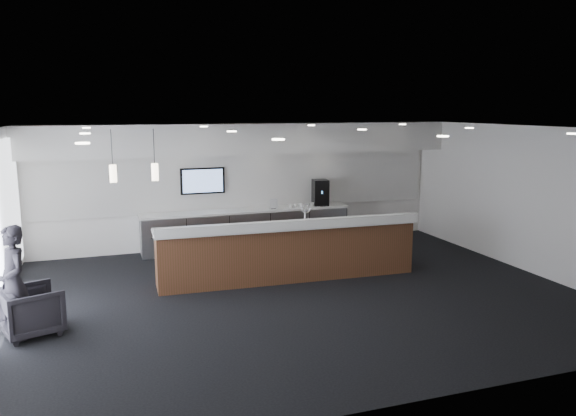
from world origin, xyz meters
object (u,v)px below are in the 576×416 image
object	(u,v)px
coffee_machine	(320,192)
armchair	(32,311)
service_counter	(288,250)
lounge_guest	(14,283)

from	to	relation	value
coffee_machine	armchair	size ratio (longest dim) A/B	0.79
service_counter	lounge_guest	size ratio (longest dim) A/B	3.07
coffee_machine	armchair	bearing A→B (deg)	-138.37
service_counter	armchair	world-z (taller)	service_counter
service_counter	coffee_machine	size ratio (longest dim) A/B	8.17
service_counter	coffee_machine	xyz separation A→B (m)	(1.76, 2.66, 0.69)
coffee_machine	lounge_guest	size ratio (longest dim) A/B	0.38
service_counter	lounge_guest	distance (m)	4.96
armchair	lounge_guest	bearing A→B (deg)	94.29
armchair	coffee_machine	bearing A→B (deg)	-76.51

